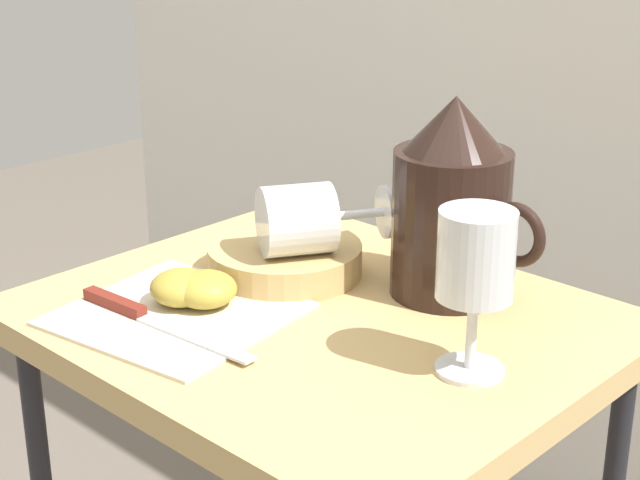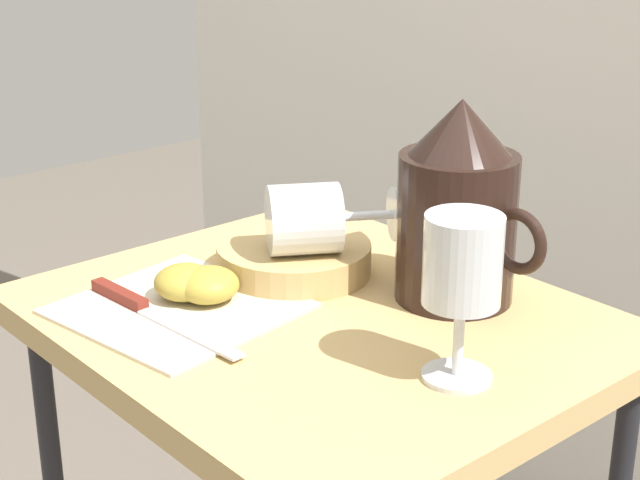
% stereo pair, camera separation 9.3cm
% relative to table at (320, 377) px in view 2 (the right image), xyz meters
% --- Properties ---
extents(table, '(0.57, 0.48, 0.74)m').
position_rel_table_xyz_m(table, '(0.00, 0.00, 0.00)').
color(table, tan).
rests_on(table, ground_plane).
extents(linen_napkin, '(0.24, 0.24, 0.00)m').
position_rel_table_xyz_m(linen_napkin, '(-0.10, -0.11, 0.08)').
color(linen_napkin, beige).
rests_on(linen_napkin, table).
extents(basket_tray, '(0.17, 0.17, 0.03)m').
position_rel_table_xyz_m(basket_tray, '(-0.10, 0.05, 0.09)').
color(basket_tray, tan).
rests_on(basket_tray, table).
extents(pitcher, '(0.18, 0.13, 0.22)m').
position_rel_table_xyz_m(pitcher, '(0.07, 0.13, 0.16)').
color(pitcher, black).
rests_on(pitcher, table).
extents(wine_glass_upright, '(0.07, 0.07, 0.16)m').
position_rel_table_xyz_m(wine_glass_upright, '(0.19, 0.00, 0.18)').
color(wine_glass_upright, silver).
rests_on(wine_glass_upright, table).
extents(wine_glass_tipped_near, '(0.13, 0.16, 0.08)m').
position_rel_table_xyz_m(wine_glass_tipped_near, '(-0.07, 0.04, 0.15)').
color(wine_glass_tipped_near, silver).
rests_on(wine_glass_tipped_near, basket_tray).
extents(apple_half_left, '(0.07, 0.07, 0.04)m').
position_rel_table_xyz_m(apple_half_left, '(-0.09, -0.08, 0.10)').
color(apple_half_left, '#B29938').
rests_on(apple_half_left, linen_napkin).
extents(apple_half_right, '(0.07, 0.07, 0.04)m').
position_rel_table_xyz_m(apple_half_right, '(-0.11, -0.09, 0.10)').
color(apple_half_right, '#B29938').
rests_on(apple_half_right, linen_napkin).
extents(knife, '(0.24, 0.03, 0.01)m').
position_rel_table_xyz_m(knife, '(-0.12, -0.14, 0.08)').
color(knife, silver).
rests_on(knife, linen_napkin).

